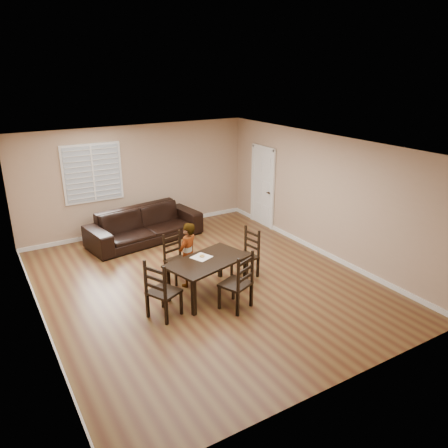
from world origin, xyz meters
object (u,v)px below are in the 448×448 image
(chair_left, at_px, (159,294))
(chair_right, at_px, (249,254))
(donut, at_px, (202,256))
(chair_near, at_px, (174,258))
(chair_far, at_px, (242,285))
(child, at_px, (188,255))
(dining_table, at_px, (208,264))
(sofa, at_px, (145,225))

(chair_left, height_order, chair_right, chair_left)
(donut, bearing_deg, chair_near, 106.12)
(chair_far, distance_m, child, 1.37)
(chair_far, height_order, child, child)
(dining_table, relative_size, chair_far, 1.56)
(chair_far, relative_size, child, 0.84)
(donut, height_order, sofa, sofa)
(chair_far, bearing_deg, donut, -97.04)
(dining_table, relative_size, child, 1.31)
(child, distance_m, sofa, 2.62)
(chair_right, relative_size, donut, 10.17)
(child, bearing_deg, chair_right, 139.41)
(chair_near, bearing_deg, chair_far, -85.78)
(dining_table, xyz_separation_m, chair_left, (-1.12, -0.33, -0.13))
(chair_left, bearing_deg, chair_near, -60.25)
(chair_near, height_order, chair_far, chair_far)
(chair_left, height_order, sofa, chair_left)
(chair_near, bearing_deg, chair_left, -135.88)
(chair_far, bearing_deg, dining_table, -95.76)
(chair_near, xyz_separation_m, chair_left, (-0.87, -1.26, 0.05))
(chair_left, bearing_deg, donut, -91.13)
(dining_table, height_order, child, child)
(chair_left, height_order, child, child)
(chair_left, distance_m, donut, 1.22)
(dining_table, height_order, chair_far, chair_far)
(chair_left, relative_size, child, 0.83)
(dining_table, height_order, chair_left, chair_left)
(dining_table, bearing_deg, chair_left, -178.85)
(sofa, bearing_deg, child, -101.25)
(dining_table, height_order, chair_near, chair_near)
(chair_near, relative_size, chair_right, 0.97)
(chair_far, bearing_deg, child, -96.20)
(child, relative_size, donut, 13.05)
(chair_far, bearing_deg, sofa, -108.49)
(chair_far, xyz_separation_m, chair_right, (0.89, 1.08, -0.03))
(dining_table, distance_m, child, 0.55)
(child, bearing_deg, chair_left, 11.36)
(chair_left, xyz_separation_m, child, (0.97, 0.86, 0.16))
(chair_near, xyz_separation_m, donut, (0.22, -0.76, 0.29))
(chair_near, xyz_separation_m, sofa, (0.22, 2.20, -0.04))
(chair_right, bearing_deg, chair_left, -83.02)
(chair_near, xyz_separation_m, chair_far, (0.48, -1.72, 0.05))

